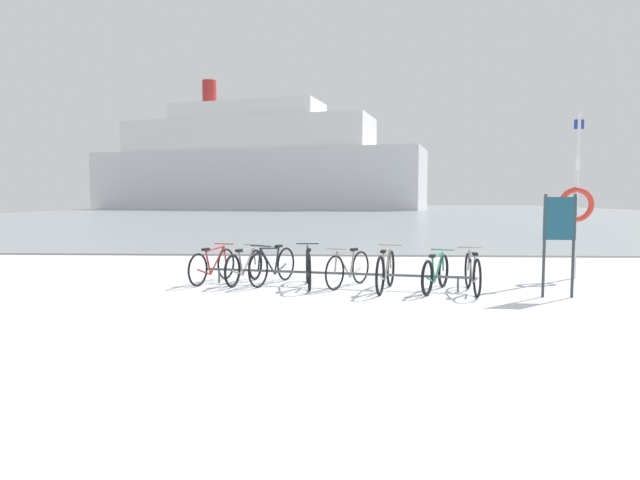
# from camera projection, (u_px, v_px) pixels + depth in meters

# --- Properties ---
(ground) EXTENTS (80.00, 132.00, 0.08)m
(ground) POSITION_uv_depth(u_px,v_px,m) (356.00, 214.00, 60.30)
(ground) COLOR silver
(bike_rack) EXTENTS (5.23, 1.08, 0.31)m
(bike_rack) POSITION_uv_depth(u_px,v_px,m) (332.00, 274.00, 10.76)
(bike_rack) COLOR #4C5156
(bike_rack) RESTS_ON ground
(bicycle_0) EXTENTS (0.67, 1.63, 0.78)m
(bicycle_0) POSITION_uv_depth(u_px,v_px,m) (213.00, 266.00, 11.35)
(bicycle_0) COLOR black
(bicycle_0) RESTS_ON ground
(bicycle_1) EXTENTS (0.60, 1.66, 0.77)m
(bicycle_1) POSITION_uv_depth(u_px,v_px,m) (244.00, 267.00, 11.23)
(bicycle_1) COLOR black
(bicycle_1) RESTS_ON ground
(bicycle_2) EXTENTS (0.77, 1.65, 0.82)m
(bicycle_2) POSITION_uv_depth(u_px,v_px,m) (273.00, 266.00, 11.18)
(bicycle_2) COLOR black
(bicycle_2) RESTS_ON ground
(bicycle_3) EXTENTS (0.46, 1.74, 0.83)m
(bicycle_3) POSITION_uv_depth(u_px,v_px,m) (308.00, 268.00, 10.82)
(bicycle_3) COLOR black
(bicycle_3) RESTS_ON ground
(bicycle_4) EXTENTS (0.88, 1.44, 0.79)m
(bicycle_4) POSITION_uv_depth(u_px,v_px,m) (348.00, 269.00, 10.82)
(bicycle_4) COLOR black
(bicycle_4) RESTS_ON ground
(bicycle_5) EXTENTS (0.59, 1.75, 0.84)m
(bicycle_5) POSITION_uv_depth(u_px,v_px,m) (386.00, 271.00, 10.36)
(bicycle_5) COLOR black
(bicycle_5) RESTS_ON ground
(bicycle_6) EXTENTS (0.80, 1.59, 0.76)m
(bicycle_6) POSITION_uv_depth(u_px,v_px,m) (436.00, 273.00, 10.29)
(bicycle_6) COLOR black
(bicycle_6) RESTS_ON ground
(bicycle_7) EXTENTS (0.46, 1.69, 0.81)m
(bicycle_7) POSITION_uv_depth(u_px,v_px,m) (472.00, 273.00, 10.15)
(bicycle_7) COLOR black
(bicycle_7) RESTS_ON ground
(info_sign) EXTENTS (0.55, 0.07, 1.82)m
(info_sign) POSITION_uv_depth(u_px,v_px,m) (559.00, 228.00, 9.59)
(info_sign) COLOR #33383D
(info_sign) RESTS_ON ground
(rescue_post) EXTENTS (0.75, 0.11, 3.56)m
(rescue_post) POSITION_uv_depth(u_px,v_px,m) (576.00, 201.00, 11.81)
(rescue_post) COLOR silver
(rescue_post) RESTS_ON ground
(ferry_ship) EXTENTS (52.77, 24.14, 20.03)m
(ferry_ship) POSITION_uv_depth(u_px,v_px,m) (253.00, 165.00, 85.04)
(ferry_ship) COLOR silver
(ferry_ship) RESTS_ON ground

